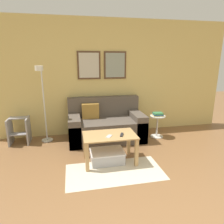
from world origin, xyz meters
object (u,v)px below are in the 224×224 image
coffee_table (110,141)px  step_stool (19,130)px  floor_lamp (43,98)px  storage_bin (107,156)px  cell_phone (109,136)px  couch (106,125)px  book_stack (158,114)px  remote_control (122,135)px  side_table (157,124)px

coffee_table → step_stool: (-1.67, 1.14, -0.10)m
coffee_table → floor_lamp: (-1.14, 1.04, 0.57)m
storage_bin → cell_phone: cell_phone is taller
couch → step_stool: size_ratio=2.95×
couch → coffee_table: bearing=-96.2°
storage_bin → step_stool: (-1.62, 1.14, 0.18)m
floor_lamp → book_stack: bearing=-3.7°
book_stack → remote_control: (-1.06, -0.96, -0.03)m
storage_bin → book_stack: bearing=34.5°
storage_bin → floor_lamp: bearing=136.3°
remote_control → side_table: bearing=63.3°
storage_bin → side_table: (1.30, 0.89, 0.19)m
coffee_table → remote_control: remote_control is taller
storage_bin → remote_control: bearing=-16.2°
step_stool → side_table: bearing=-4.9°
remote_control → coffee_table: bearing=-179.6°
coffee_table → storage_bin: coffee_table is taller
floor_lamp → cell_phone: floor_lamp is taller
coffee_table → remote_control: bearing=-20.9°
coffee_table → cell_phone: cell_phone is taller
remote_control → cell_phone: bearing=-156.7°
floor_lamp → coffee_table: bearing=-42.4°
couch → cell_phone: size_ratio=11.31×
side_table → remote_control: bearing=-137.9°
couch → book_stack: bearing=-6.8°
cell_phone → step_stool: (-1.65, 1.22, -0.21)m
book_stack → remote_control: book_stack is taller
storage_bin → book_stack: (1.30, 0.89, 0.42)m
side_table → cell_phone: bearing=-142.8°
couch → side_table: size_ratio=3.22×
book_stack → floor_lamp: bearing=176.3°
couch → side_table: 1.15m
coffee_table → cell_phone: bearing=-106.8°
floor_lamp → book_stack: (2.39, -0.15, -0.42)m
couch → side_table: couch is taller
couch → remote_control: couch is taller
step_stool → cell_phone: bearing=-36.5°
couch → floor_lamp: floor_lamp is taller
couch → book_stack: couch is taller
couch → remote_control: bearing=-86.0°
cell_phone → storage_bin: bearing=138.8°
coffee_table → remote_control: size_ratio=5.81×
book_stack → cell_phone: bearing=-142.9°
side_table → coffee_table: bearing=-144.7°
floor_lamp → cell_phone: 1.65m
coffee_table → book_stack: (1.25, 0.89, 0.14)m
coffee_table → floor_lamp: bearing=137.6°
coffee_table → storage_bin: bearing=-175.2°
storage_bin → coffee_table: bearing=4.8°
step_stool → storage_bin: bearing=-35.1°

